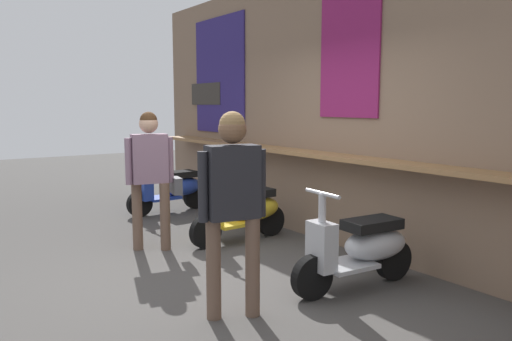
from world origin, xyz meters
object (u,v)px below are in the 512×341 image
(scooter_yellow, at_px, (245,211))
(shopper_browsing, at_px, (233,193))
(scooter_silver, at_px, (362,248))
(scooter_blue, at_px, (173,188))
(shopper_with_handbag, at_px, (151,167))

(scooter_yellow, xyz_separation_m, shopper_browsing, (1.87, -1.35, 0.65))
(scooter_silver, bearing_deg, scooter_blue, -85.44)
(scooter_yellow, height_order, shopper_browsing, shopper_browsing)
(shopper_with_handbag, distance_m, shopper_browsing, 2.19)
(scooter_blue, relative_size, scooter_yellow, 1.00)
(scooter_silver, distance_m, shopper_browsing, 1.51)
(scooter_blue, xyz_separation_m, shopper_with_handbag, (1.81, -1.12, 0.61))
(scooter_silver, bearing_deg, shopper_browsing, -0.92)
(scooter_yellow, bearing_deg, scooter_silver, 88.21)
(scooter_silver, distance_m, shopper_with_handbag, 2.63)
(scooter_yellow, relative_size, shopper_with_handbag, 0.85)
(scooter_yellow, relative_size, scooter_silver, 1.00)
(shopper_with_handbag, xyz_separation_m, shopper_browsing, (2.17, -0.23, 0.04))
(scooter_yellow, relative_size, shopper_browsing, 0.84)
(shopper_with_handbag, bearing_deg, shopper_browsing, -174.13)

